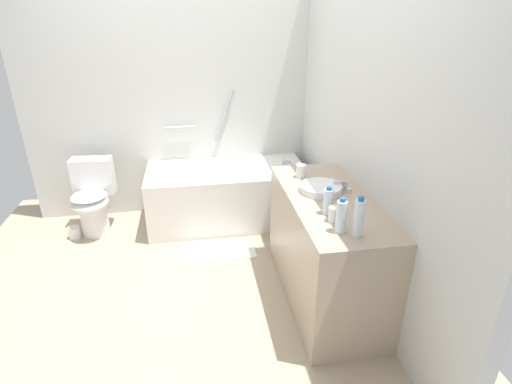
% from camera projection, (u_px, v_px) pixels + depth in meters
% --- Properties ---
extents(ground_plane, '(3.74, 3.74, 0.00)m').
position_uv_depth(ground_plane, '(187.00, 283.00, 3.20)').
color(ground_plane, tan).
extents(wall_back_tiled, '(3.00, 0.10, 2.52)m').
position_uv_depth(wall_back_tiled, '(177.00, 92.00, 3.95)').
color(wall_back_tiled, silver).
rests_on(wall_back_tiled, ground_plane).
extents(wall_right_mirror, '(0.10, 3.14, 2.52)m').
position_uv_depth(wall_right_mirror, '(364.00, 123.00, 2.88)').
color(wall_right_mirror, silver).
rests_on(wall_right_mirror, ground_plane).
extents(bathtub, '(1.56, 0.72, 1.29)m').
position_uv_depth(bathtub, '(227.00, 193.00, 4.04)').
color(bathtub, silver).
rests_on(bathtub, ground_plane).
extents(toilet, '(0.39, 0.51, 0.73)m').
position_uv_depth(toilet, '(93.00, 198.00, 3.82)').
color(toilet, white).
rests_on(toilet, ground_plane).
extents(vanity_counter, '(0.56, 1.31, 0.83)m').
position_uv_depth(vanity_counter, '(325.00, 249.00, 2.90)').
color(vanity_counter, tan).
rests_on(vanity_counter, ground_plane).
extents(sink_basin, '(0.30, 0.30, 0.05)m').
position_uv_depth(sink_basin, '(321.00, 188.00, 2.82)').
color(sink_basin, white).
rests_on(sink_basin, vanity_counter).
extents(sink_faucet, '(0.11, 0.15, 0.07)m').
position_uv_depth(sink_faucet, '(345.00, 186.00, 2.84)').
color(sink_faucet, silver).
rests_on(sink_faucet, vanity_counter).
extents(water_bottle_0, '(0.06, 0.06, 0.19)m').
position_uv_depth(water_bottle_0, '(328.00, 201.00, 2.48)').
color(water_bottle_0, silver).
rests_on(water_bottle_0, vanity_counter).
extents(water_bottle_1, '(0.06, 0.06, 0.24)m').
position_uv_depth(water_bottle_1, '(359.00, 218.00, 2.22)').
color(water_bottle_1, silver).
rests_on(water_bottle_1, vanity_counter).
extents(water_bottle_2, '(0.06, 0.06, 0.22)m').
position_uv_depth(water_bottle_2, '(341.00, 216.00, 2.27)').
color(water_bottle_2, silver).
rests_on(water_bottle_2, vanity_counter).
extents(drinking_glass_0, '(0.08, 0.08, 0.10)m').
position_uv_depth(drinking_glass_0, '(301.00, 171.00, 3.05)').
color(drinking_glass_0, white).
rests_on(drinking_glass_0, vanity_counter).
extents(drinking_glass_1, '(0.07, 0.07, 0.09)m').
position_uv_depth(drinking_glass_1, '(334.00, 214.00, 2.41)').
color(drinking_glass_1, white).
rests_on(drinking_glass_1, vanity_counter).
extents(bath_mat, '(0.65, 0.34, 0.01)m').
position_uv_depth(bath_mat, '(219.00, 250.00, 3.63)').
color(bath_mat, white).
rests_on(bath_mat, ground_plane).
extents(toilet_paper_roll, '(0.11, 0.11, 0.12)m').
position_uv_depth(toilet_paper_roll, '(74.00, 233.00, 3.82)').
color(toilet_paper_roll, white).
rests_on(toilet_paper_roll, ground_plane).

